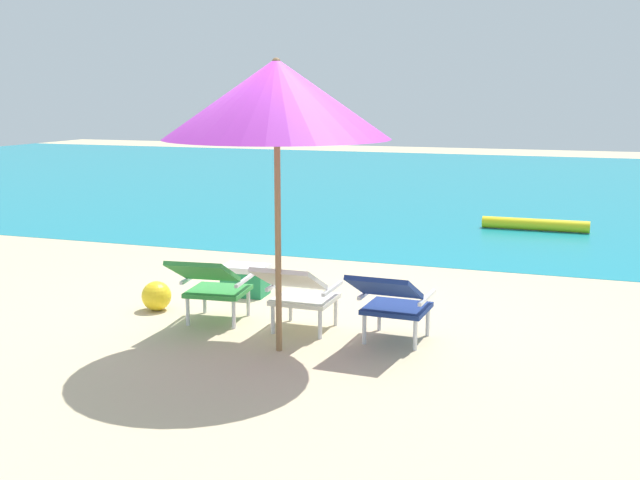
{
  "coord_description": "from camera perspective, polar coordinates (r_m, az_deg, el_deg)",
  "views": [
    {
      "loc": [
        2.38,
        -6.37,
        2.08
      ],
      "look_at": [
        0.0,
        0.31,
        0.75
      ],
      "focal_mm": 44.01,
      "sensor_mm": 36.0,
      "label": 1
    }
  ],
  "objects": [
    {
      "name": "ground_plane",
      "position": [
        10.84,
        6.55,
        -0.5
      ],
      "size": [
        40.0,
        40.0,
        0.0
      ],
      "primitive_type": "plane",
      "color": "#CCB78E"
    },
    {
      "name": "ocean_band",
      "position": [
        18.49,
        12.09,
        3.95
      ],
      "size": [
        40.0,
        18.0,
        0.01
      ],
      "primitive_type": "cube",
      "color": "teal",
      "rests_on": "ground_plane"
    },
    {
      "name": "swim_buoy",
      "position": [
        12.47,
        15.37,
        1.1
      ],
      "size": [
        1.6,
        0.18,
        0.18
      ],
      "primitive_type": "cylinder",
      "rotation": [
        0.0,
        1.57,
        0.0
      ],
      "color": "yellow",
      "rests_on": "ocean_band"
    },
    {
      "name": "lounge_chair_left",
      "position": [
        7.13,
        -7.91,
        -3.08
      ],
      "size": [
        0.63,
        0.93,
        0.68
      ],
      "color": "#338E3D",
      "rests_on": "ground_plane"
    },
    {
      "name": "lounge_chair_center",
      "position": [
        6.79,
        -1.64,
        -3.67
      ],
      "size": [
        0.55,
        0.87,
        0.68
      ],
      "color": "silver",
      "rests_on": "ground_plane"
    },
    {
      "name": "lounge_chair_right",
      "position": [
        6.53,
        5.2,
        -4.3
      ],
      "size": [
        0.57,
        0.89,
        0.68
      ],
      "color": "navy",
      "rests_on": "ground_plane"
    },
    {
      "name": "beach_umbrella_center",
      "position": [
        6.17,
        -3.17,
        10.18
      ],
      "size": [
        2.52,
        2.52,
        2.35
      ],
      "color": "olive",
      "rests_on": "ground_plane"
    },
    {
      "name": "beach_ball",
      "position": [
        7.79,
        -11.81,
        -4.0
      ],
      "size": [
        0.29,
        0.29,
        0.29
      ],
      "primitive_type": "sphere",
      "color": "yellow",
      "rests_on": "ground_plane"
    },
    {
      "name": "cooler_box",
      "position": [
        8.23,
        -5.45,
        -2.9
      ],
      "size": [
        0.49,
        0.34,
        0.32
      ],
      "color": "#1E844C",
      "rests_on": "ground_plane"
    }
  ]
}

